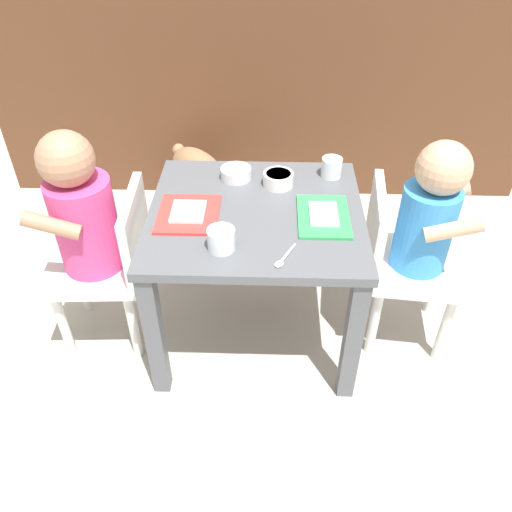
{
  "coord_description": "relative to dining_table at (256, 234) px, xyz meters",
  "views": [
    {
      "loc": [
        0.04,
        -1.15,
        1.22
      ],
      "look_at": [
        0.0,
        0.0,
        0.29
      ],
      "focal_mm": 36.16,
      "sensor_mm": 36.0,
      "label": 1
    }
  ],
  "objects": [
    {
      "name": "ground_plane",
      "position": [
        0.0,
        0.0,
        -0.37
      ],
      "size": [
        7.0,
        7.0,
        0.0
      ],
      "primitive_type": "plane",
      "color": "#B2ADA3"
    },
    {
      "name": "kitchen_cabinet_back",
      "position": [
        0.0,
        1.0,
        0.09
      ],
      "size": [
        2.18,
        0.37,
        0.91
      ],
      "primitive_type": "cube",
      "color": "#56331E",
      "rests_on": "ground"
    },
    {
      "name": "water_cup_right",
      "position": [
        -0.08,
        -0.17,
        0.1
      ],
      "size": [
        0.07,
        0.07,
        0.06
      ],
      "color": "white",
      "rests_on": "dining_table"
    },
    {
      "name": "seated_child_left",
      "position": [
        -0.45,
        -0.03,
        0.05
      ],
      "size": [
        0.29,
        0.29,
        0.68
      ],
      "color": "silver",
      "rests_on": "ground"
    },
    {
      "name": "dining_table",
      "position": [
        0.0,
        0.0,
        0.0
      ],
      "size": [
        0.58,
        0.54,
        0.45
      ],
      "color": "#515459",
      "rests_on": "ground"
    },
    {
      "name": "seated_child_right",
      "position": [
        0.45,
        0.0,
        0.04
      ],
      "size": [
        0.31,
        0.31,
        0.65
      ],
      "color": "silver",
      "rests_on": "ground"
    },
    {
      "name": "water_cup_left",
      "position": [
        0.21,
        0.19,
        0.1
      ],
      "size": [
        0.06,
        0.06,
        0.06
      ],
      "color": "white",
      "rests_on": "dining_table"
    },
    {
      "name": "food_tray_left",
      "position": [
        -0.18,
        -0.03,
        0.08
      ],
      "size": [
        0.16,
        0.18,
        0.02
      ],
      "color": "red",
      "rests_on": "dining_table"
    },
    {
      "name": "cereal_bowl_left_side",
      "position": [
        0.06,
        0.13,
        0.1
      ],
      "size": [
        0.09,
        0.09,
        0.04
      ],
      "color": "white",
      "rests_on": "dining_table"
    },
    {
      "name": "veggie_bowl_near",
      "position": [
        -0.06,
        0.17,
        0.1
      ],
      "size": [
        0.09,
        0.09,
        0.03
      ],
      "color": "white",
      "rests_on": "dining_table"
    },
    {
      "name": "dog",
      "position": [
        -0.21,
        0.56,
        -0.16
      ],
      "size": [
        0.36,
        0.42,
        0.32
      ],
      "color": "olive",
      "rests_on": "ground"
    },
    {
      "name": "spoon_by_left_tray",
      "position": [
        0.07,
        -0.2,
        0.08
      ],
      "size": [
        0.06,
        0.09,
        0.01
      ],
      "color": "silver",
      "rests_on": "dining_table"
    },
    {
      "name": "food_tray_right",
      "position": [
        0.18,
        -0.03,
        0.08
      ],
      "size": [
        0.13,
        0.2,
        0.02
      ],
      "color": "green",
      "rests_on": "dining_table"
    }
  ]
}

